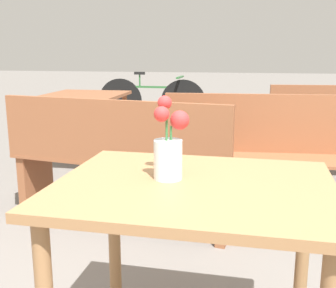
% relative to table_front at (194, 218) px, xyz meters
% --- Properties ---
extents(table_front, '(0.91, 0.74, 0.73)m').
position_rel_table_front_xyz_m(table_front, '(0.00, 0.00, 0.00)').
color(table_front, '#9E7047').
rests_on(table_front, ground_plane).
extents(flower_vase, '(0.11, 0.12, 0.27)m').
position_rel_table_front_xyz_m(flower_vase, '(-0.09, 0.03, 0.21)').
color(flower_vase, silver).
rests_on(flower_vase, table_front).
extents(bench_near, '(1.63, 0.45, 0.85)m').
position_rel_table_front_xyz_m(bench_near, '(0.44, 1.56, -0.16)').
color(bench_near, brown).
rests_on(bench_near, ground_plane).
extents(bench_middle, '(1.55, 0.62, 0.85)m').
position_rel_table_front_xyz_m(bench_middle, '(-0.62, 1.24, -0.16)').
color(bench_middle, brown).
rests_on(bench_middle, ground_plane).
extents(table_back, '(0.73, 0.83, 0.73)m').
position_rel_table_front_xyz_m(table_back, '(-1.33, 2.53, -0.01)').
color(table_back, brown).
rests_on(table_back, ground_plane).
extents(bicycle, '(1.70, 0.44, 0.80)m').
position_rel_table_front_xyz_m(bicycle, '(-1.22, 5.12, -0.25)').
color(bicycle, black).
rests_on(bicycle, ground_plane).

